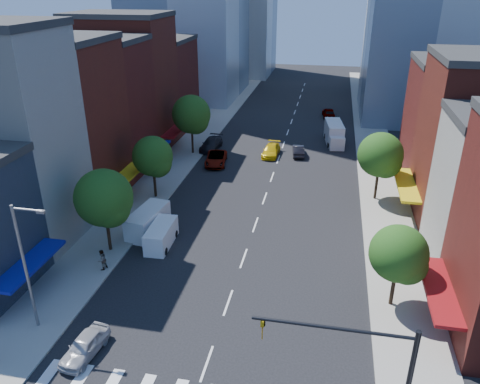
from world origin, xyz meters
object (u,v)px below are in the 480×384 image
Objects in this scene: parked_car_rear at (211,144)px; cargo_van_far at (147,222)px; traffic_car_oncoming at (298,150)px; traffic_car_far at (329,113)px; parked_car_third at (216,158)px; pedestrian_far at (102,260)px; parked_car_second at (161,230)px; box_truck at (334,134)px; cargo_van_near at (161,236)px; parked_car_front at (85,346)px; taxi at (271,150)px.

cargo_van_far is (-0.02, -23.44, 0.32)m from parked_car_rear.
traffic_car_far is at bearing -107.18° from traffic_car_oncoming.
parked_car_third is 1.14× the size of traffic_car_far.
pedestrian_far is at bearing 59.27° from traffic_car_oncoming.
cargo_van_far is at bearing 152.29° from parked_car_second.
cargo_van_far is 0.74× the size of box_truck.
parked_car_third is at bearing -150.06° from box_truck.
parked_car_rear is 1.29× the size of traffic_car_oncoming.
parked_car_third is 3.10× the size of pedestrian_far.
traffic_car_far reaches higher than parked_car_rear.
cargo_van_near is at bearing -73.04° from parked_car_second.
parked_car_second is 0.88× the size of parked_car_third.
taxi is at bearing 86.82° from parked_car_front.
cargo_van_far is 33.75m from box_truck.
box_truck is (8.07, 6.80, 0.65)m from taxi.
box_truck is at bearing 63.68° from cargo_van_near.
parked_car_rear is 23.45m from cargo_van_far.
cargo_van_far is 3.13× the size of pedestrian_far.
cargo_van_far is 45.72m from traffic_car_far.
parked_car_rear is 17.52m from box_truck.
parked_car_front is 0.83× the size of parked_car_second.
traffic_car_oncoming is at bearing 62.69° from parked_car_second.
cargo_van_near is at bearing -36.96° from cargo_van_far.
parked_car_rear is at bearing -165.43° from pedestrian_far.
cargo_van_far reaches higher than parked_car_rear.
box_truck is (4.55, 6.01, 0.67)m from traffic_car_oncoming.
traffic_car_far is at bearing 86.57° from box_truck.
cargo_van_far reaches higher than cargo_van_near.
traffic_car_far reaches higher than taxi.
traffic_car_oncoming is at bearing 3.11° from parked_car_rear.
parked_car_second is 1.43m from cargo_van_near.
parked_car_front is 0.74× the size of parked_car_rear.
parked_car_second is 45.86m from traffic_car_far.
box_truck reaches higher than parked_car_second.
parked_car_front is 33.57m from parked_car_third.
cargo_van_near is 0.93× the size of taxi.
traffic_car_far is (6.98, 20.38, 0.09)m from taxi.
cargo_van_far is (-2.00, -18.19, 0.35)m from parked_car_third.
parked_car_rear is 24.91m from traffic_car_far.
cargo_van_near is (0.51, -1.33, 0.16)m from parked_car_second.
box_truck is (14.95, 30.13, 0.57)m from parked_car_second.
box_truck reaches higher than traffic_car_oncoming.
parked_car_rear is 8.41m from taxi.
traffic_car_oncoming is 2.39× the size of pedestrian_far.
parked_car_second is 24.33m from taxi.
parked_car_second is 33.64m from box_truck.
parked_car_third is at bearing -170.45° from pedestrian_far.
pedestrian_far reaches higher than traffic_car_far.
box_truck is at bearing 30.05° from parked_car_third.
taxi is at bearing 64.59° from traffic_car_far.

